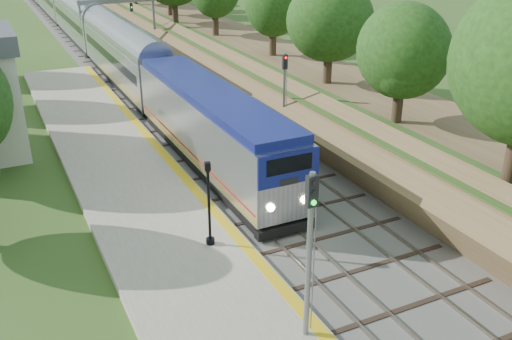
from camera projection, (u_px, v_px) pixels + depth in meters
name	position (u px, v px, depth m)	size (l,w,h in m)	color
trackbed	(108.00, 47.00, 67.90)	(9.50, 170.00, 0.28)	#4C4944
platform	(158.00, 221.00, 28.81)	(6.40, 68.00, 0.38)	gray
yellow_stripe	(210.00, 206.00, 29.87)	(0.55, 68.00, 0.01)	gold
embankment	(174.00, 26.00, 70.46)	(10.64, 170.00, 11.70)	brown
signal_gantry	(117.00, 12.00, 62.03)	(8.40, 0.38, 6.20)	slate
trees_behind_platform	(9.00, 129.00, 28.50)	(7.82, 53.32, 7.21)	#332316
train	(55.00, 1.00, 87.61)	(3.22, 150.89, 4.74)	black
lamppost_far	(209.00, 209.00, 25.72)	(0.41, 0.41, 4.10)	black
signal_platform	(310.00, 240.00, 19.14)	(0.38, 0.30, 6.45)	slate
signal_farside	(284.00, 88.00, 38.23)	(0.33, 0.26, 5.97)	slate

